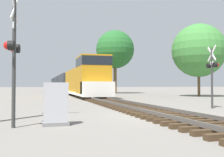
# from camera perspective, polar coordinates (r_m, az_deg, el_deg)

# --- Properties ---
(ground_plane) EXTENTS (400.00, 400.00, 0.00)m
(ground_plane) POSITION_cam_1_polar(r_m,az_deg,el_deg) (11.98, 10.54, -8.01)
(ground_plane) COLOR slate
(rail_track_bed) EXTENTS (2.60, 160.00, 0.31)m
(rail_track_bed) POSITION_cam_1_polar(r_m,az_deg,el_deg) (11.97, 10.53, -7.36)
(rail_track_bed) COLOR #42301E
(rail_track_bed) RESTS_ON ground
(freight_train) EXTENTS (2.96, 65.06, 4.30)m
(freight_train) POSITION_cam_1_polar(r_m,az_deg,el_deg) (54.52, -10.09, -0.98)
(freight_train) COLOR #B77A14
(freight_train) RESTS_ON ground
(crossing_signal_near) EXTENTS (0.45, 1.01, 4.31)m
(crossing_signal_near) POSITION_cam_1_polar(r_m,az_deg,el_deg) (9.08, -20.71, 5.50)
(crossing_signal_near) COLOR #333333
(crossing_signal_near) RESTS_ON ground
(crossing_signal_far) EXTENTS (0.41, 1.01, 3.72)m
(crossing_signal_far) POSITION_cam_1_polar(r_m,az_deg,el_deg) (16.71, 20.99, 1.81)
(crossing_signal_far) COLOR #333333
(crossing_signal_far) RESTS_ON ground
(relay_cabinet) EXTENTS (0.89, 0.52, 1.46)m
(relay_cabinet) POSITION_cam_1_polar(r_m,az_deg,el_deg) (9.15, -12.14, -5.51)
(relay_cabinet) COLOR slate
(relay_cabinet) RESTS_ON ground
(tree_far_right) EXTENTS (6.51, 6.51, 8.89)m
(tree_far_right) POSITION_cam_1_polar(r_m,az_deg,el_deg) (33.92, 18.33, 5.80)
(tree_far_right) COLOR brown
(tree_far_right) RESTS_ON ground
(tree_mid_background) EXTENTS (6.45, 6.45, 10.68)m
(tree_mid_background) POSITION_cam_1_polar(r_m,az_deg,el_deg) (44.55, 0.68, 6.32)
(tree_mid_background) COLOR brown
(tree_mid_background) RESTS_ON ground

